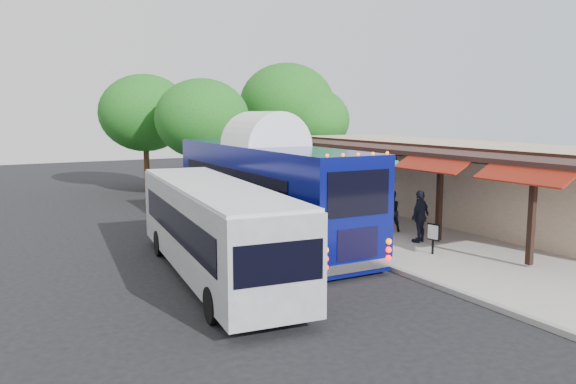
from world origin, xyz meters
TOP-DOWN VIEW (x-y plane):
  - ground at (0.00, 0.00)m, footprint 90.00×90.00m
  - sidewalk at (5.00, 4.00)m, footprint 10.00×40.00m
  - curb at (0.05, 4.00)m, footprint 0.20×40.00m
  - station_shelter at (8.38, 4.00)m, footprint 8.15×20.00m
  - coach_bus at (-1.45, 4.05)m, footprint 2.89×12.61m
  - city_bus at (-5.13, 0.37)m, footprint 3.47×10.87m
  - ped_a at (2.98, 3.18)m, footprint 0.77×0.56m
  - ped_b at (3.40, 2.32)m, footprint 0.96×0.82m
  - ped_c at (3.14, 0.31)m, footprint 1.25×0.84m
  - ped_d at (2.26, 13.05)m, footprint 1.24×0.78m
  - sign_board at (2.28, -1.29)m, footprint 0.16×0.48m
  - tree_left at (0.32, 15.52)m, footprint 5.43×5.43m
  - tree_mid at (7.83, 18.97)m, footprint 6.55×6.55m
  - tree_right at (8.99, 17.59)m, footprint 5.23×5.23m
  - tree_far at (-1.54, 20.92)m, footprint 5.82×5.82m

SIDE VIEW (x-z plane):
  - ground at x=0.00m, z-range 0.00..0.00m
  - sidewalk at x=5.00m, z-range 0.00..0.15m
  - curb at x=0.05m, z-range -0.01..0.15m
  - sign_board at x=2.28m, z-range 0.34..1.40m
  - ped_b at x=3.40m, z-range 0.15..1.85m
  - ped_d at x=2.26m, z-range 0.15..1.99m
  - ped_a at x=2.98m, z-range 0.15..2.10m
  - ped_c at x=3.14m, z-range 0.15..2.12m
  - city_bus at x=-5.13m, z-range 0.15..3.02m
  - station_shelter at x=8.38m, z-range 0.05..3.65m
  - coach_bus at x=-1.45m, z-range 0.15..4.16m
  - tree_right at x=8.99m, z-range 1.12..7.81m
  - tree_left at x=0.32m, z-range 1.16..8.11m
  - tree_far at x=-1.54m, z-range 1.24..8.69m
  - tree_mid at x=7.83m, z-range 1.40..9.78m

